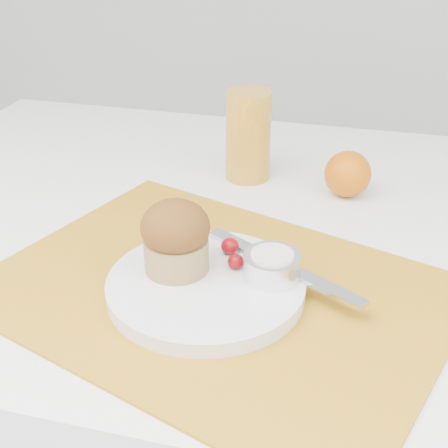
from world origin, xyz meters
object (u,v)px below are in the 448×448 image
(juice_glass, at_px, (248,136))
(muffin, at_px, (176,237))
(table, at_px, (252,417))
(orange, at_px, (348,174))
(plate, at_px, (206,286))

(juice_glass, distance_m, muffin, 0.31)
(table, height_order, juice_glass, juice_glass)
(juice_glass, bearing_deg, table, -71.26)
(orange, bearing_deg, plate, -113.37)
(table, distance_m, muffin, 0.48)
(table, bearing_deg, plate, -95.89)
(table, height_order, orange, orange)
(plate, distance_m, orange, 0.33)
(plate, xyz_separation_m, muffin, (-0.04, 0.01, 0.05))
(orange, relative_size, juice_glass, 0.49)
(orange, bearing_deg, juice_glass, 170.82)
(table, xyz_separation_m, juice_glass, (-0.05, 0.13, 0.44))
(juice_glass, bearing_deg, plate, -85.40)
(orange, relative_size, muffin, 0.72)
(plate, relative_size, muffin, 2.35)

